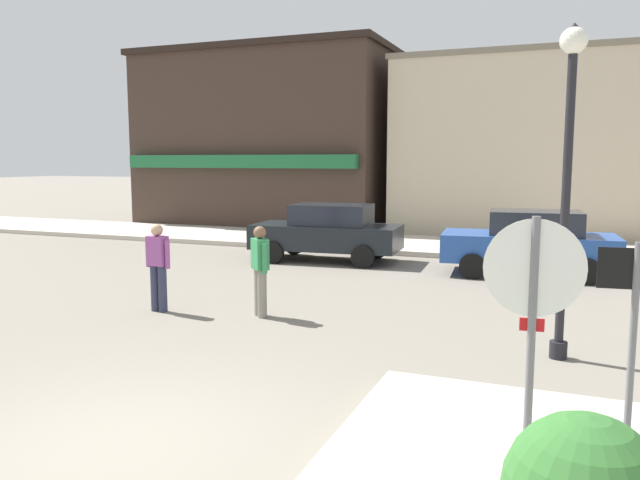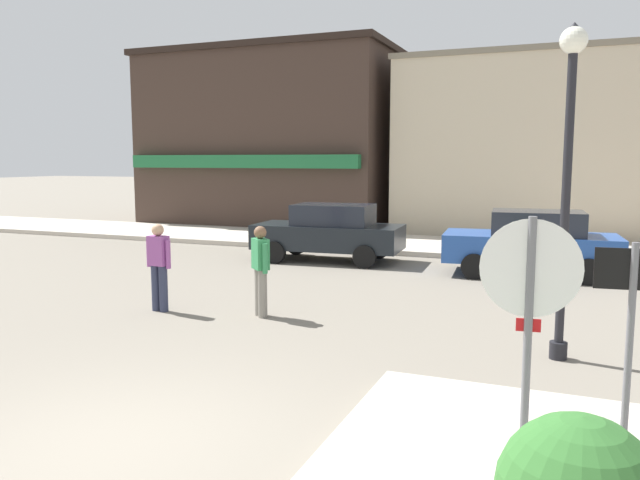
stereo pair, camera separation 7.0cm
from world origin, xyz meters
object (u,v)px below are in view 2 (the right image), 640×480
(stop_sign, at_px, (529,310))
(parked_car_nearest, at_px, (329,232))
(one_way_sign, at_px, (630,336))
(pedestrian_crossing_far, at_px, (261,268))
(parked_car_second, at_px, (532,242))
(lamp_post, at_px, (568,145))
(pedestrian_crossing_near, at_px, (159,264))

(stop_sign, bearing_deg, parked_car_nearest, 119.15)
(one_way_sign, bearing_deg, pedestrian_crossing_far, 143.44)
(parked_car_second, xyz_separation_m, pedestrian_crossing_far, (-4.18, -5.93, 0.06))
(one_way_sign, xyz_separation_m, pedestrian_crossing_far, (-5.52, 4.09, -0.46))
(stop_sign, height_order, lamp_post, lamp_post)
(parked_car_second, height_order, pedestrian_crossing_far, pedestrian_crossing_far)
(lamp_post, bearing_deg, parked_car_second, 96.75)
(parked_car_nearest, xyz_separation_m, parked_car_second, (5.27, -0.23, 0.00))
(parked_car_nearest, distance_m, parked_car_second, 5.27)
(parked_car_second, bearing_deg, stop_sign, -86.85)
(parked_car_second, bearing_deg, one_way_sign, -82.38)
(pedestrian_crossing_far, bearing_deg, stop_sign, -42.16)
(stop_sign, xyz_separation_m, one_way_sign, (0.78, 0.20, -0.19))
(stop_sign, relative_size, parked_car_nearest, 0.56)
(stop_sign, bearing_deg, one_way_sign, 14.43)
(one_way_sign, relative_size, parked_car_second, 0.51)
(one_way_sign, relative_size, lamp_post, 0.46)
(one_way_sign, distance_m, pedestrian_crossing_far, 6.88)
(stop_sign, distance_m, parked_car_second, 10.26)
(stop_sign, xyz_separation_m, parked_car_second, (-0.56, 10.22, -0.71))
(one_way_sign, height_order, parked_car_second, one_way_sign)
(pedestrian_crossing_near, bearing_deg, pedestrian_crossing_far, 10.28)
(stop_sign, relative_size, lamp_post, 0.51)
(lamp_post, height_order, parked_car_second, lamp_post)
(parked_car_nearest, height_order, parked_car_second, same)
(lamp_post, distance_m, parked_car_nearest, 9.28)
(pedestrian_crossing_near, relative_size, pedestrian_crossing_far, 1.00)
(pedestrian_crossing_near, bearing_deg, lamp_post, -1.83)
(lamp_post, bearing_deg, pedestrian_crossing_near, 178.17)
(stop_sign, distance_m, pedestrian_crossing_far, 6.42)
(stop_sign, xyz_separation_m, parked_car_nearest, (-5.83, 10.45, -0.71))
(pedestrian_crossing_near, height_order, pedestrian_crossing_far, same)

